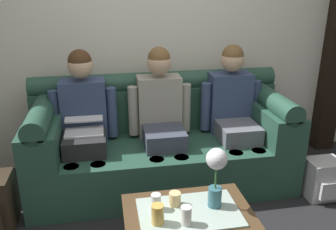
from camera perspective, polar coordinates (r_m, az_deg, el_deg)
The scene contains 12 objects.
back_wall_patterned at distance 3.46m, azimuth -2.67°, elevation 15.75°, with size 6.00×0.12×2.90m, color silver.
couch at distance 3.23m, azimuth -1.07°, elevation -4.53°, with size 2.24×0.88×0.96m.
person_left at distance 3.08m, azimuth -13.24°, elevation -0.52°, with size 0.56×0.67×1.22m.
person_middle at distance 3.11m, azimuth -1.10°, elevation 0.26°, with size 0.56×0.67×1.22m.
person_right at distance 3.28m, azimuth 10.33°, elevation 0.97°, with size 0.56×0.67×1.22m.
coffee_table at distance 2.35m, azimuth 3.33°, elevation -16.30°, with size 0.81×0.57×0.39m.
flower_vase at distance 2.24m, azimuth 7.67°, elevation -8.77°, with size 0.13×0.13×0.40m.
cup_near_left at distance 2.34m, azimuth 1.10°, elevation -13.20°, with size 0.08×0.08×0.09m, color #DBB77A.
cup_near_right at distance 2.18m, azimuth 2.90°, elevation -15.70°, with size 0.06×0.06×0.12m, color white.
cup_far_center at distance 2.18m, azimuth -1.65°, elevation -15.53°, with size 0.08×0.08×0.12m, color gold.
cup_far_left at distance 2.30m, azimuth -1.93°, elevation -13.66°, with size 0.06×0.06×0.11m, color silver.
backpack_right at distance 3.34m, azimuth 23.47°, elevation -9.37°, with size 0.29×0.27×0.34m.
Camera 1 is at (-0.47, -1.72, 1.74)m, focal length 38.28 mm.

